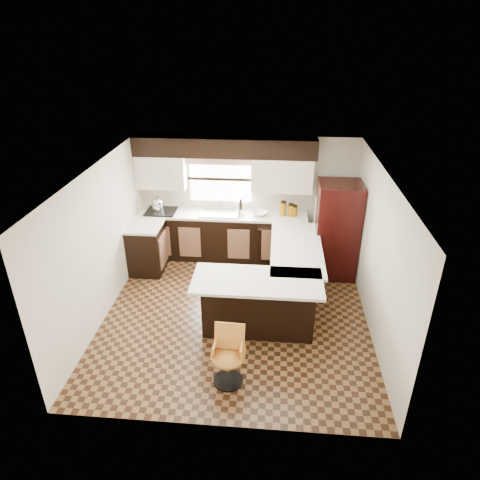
# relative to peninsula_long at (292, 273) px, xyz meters

# --- Properties ---
(floor) EXTENTS (4.40, 4.40, 0.00)m
(floor) POSITION_rel_peninsula_long_xyz_m (-0.90, -0.62, -0.45)
(floor) COLOR #49301A
(floor) RESTS_ON ground
(ceiling) EXTENTS (4.40, 4.40, 0.00)m
(ceiling) POSITION_rel_peninsula_long_xyz_m (-0.90, -0.62, 1.95)
(ceiling) COLOR silver
(ceiling) RESTS_ON wall_back
(wall_back) EXTENTS (4.40, 0.00, 4.40)m
(wall_back) POSITION_rel_peninsula_long_xyz_m (-0.90, 1.58, 0.75)
(wall_back) COLOR beige
(wall_back) RESTS_ON floor
(wall_front) EXTENTS (4.40, 0.00, 4.40)m
(wall_front) POSITION_rel_peninsula_long_xyz_m (-0.90, -2.83, 0.75)
(wall_front) COLOR beige
(wall_front) RESTS_ON floor
(wall_left) EXTENTS (0.00, 4.40, 4.40)m
(wall_left) POSITION_rel_peninsula_long_xyz_m (-3.00, -0.62, 0.75)
(wall_left) COLOR beige
(wall_left) RESTS_ON floor
(wall_right) EXTENTS (0.00, 4.40, 4.40)m
(wall_right) POSITION_rel_peninsula_long_xyz_m (1.20, -0.62, 0.75)
(wall_right) COLOR beige
(wall_right) RESTS_ON floor
(base_cab_back) EXTENTS (3.30, 0.60, 0.90)m
(base_cab_back) POSITION_rel_peninsula_long_xyz_m (-1.35, 1.28, 0.00)
(base_cab_back) COLOR black
(base_cab_back) RESTS_ON floor
(base_cab_left) EXTENTS (0.60, 0.70, 0.90)m
(base_cab_left) POSITION_rel_peninsula_long_xyz_m (-2.70, 0.62, 0.00)
(base_cab_left) COLOR black
(base_cab_left) RESTS_ON floor
(counter_back) EXTENTS (3.30, 0.60, 0.04)m
(counter_back) POSITION_rel_peninsula_long_xyz_m (-1.35, 1.28, 0.47)
(counter_back) COLOR silver
(counter_back) RESTS_ON base_cab_back
(counter_left) EXTENTS (0.60, 0.70, 0.04)m
(counter_left) POSITION_rel_peninsula_long_xyz_m (-2.70, 0.62, 0.47)
(counter_left) COLOR silver
(counter_left) RESTS_ON base_cab_left
(soffit) EXTENTS (3.40, 0.35, 0.36)m
(soffit) POSITION_rel_peninsula_long_xyz_m (-1.30, 1.40, 1.77)
(soffit) COLOR black
(soffit) RESTS_ON wall_back
(upper_cab_left) EXTENTS (0.94, 0.35, 0.64)m
(upper_cab_left) POSITION_rel_peninsula_long_xyz_m (-2.52, 1.40, 1.27)
(upper_cab_left) COLOR beige
(upper_cab_left) RESTS_ON wall_back
(upper_cab_right) EXTENTS (1.14, 0.35, 0.64)m
(upper_cab_right) POSITION_rel_peninsula_long_xyz_m (-0.22, 1.40, 1.27)
(upper_cab_right) COLOR beige
(upper_cab_right) RESTS_ON wall_back
(window_pane) EXTENTS (1.20, 0.02, 0.90)m
(window_pane) POSITION_rel_peninsula_long_xyz_m (-1.40, 1.56, 1.10)
(window_pane) COLOR white
(window_pane) RESTS_ON wall_back
(valance) EXTENTS (1.30, 0.06, 0.18)m
(valance) POSITION_rel_peninsula_long_xyz_m (-1.40, 1.52, 1.49)
(valance) COLOR #D19B93
(valance) RESTS_ON wall_back
(sink) EXTENTS (0.75, 0.45, 0.03)m
(sink) POSITION_rel_peninsula_long_xyz_m (-1.40, 1.25, 0.51)
(sink) COLOR #B2B2B7
(sink) RESTS_ON counter_back
(dishwasher) EXTENTS (0.58, 0.03, 0.78)m
(dishwasher) POSITION_rel_peninsula_long_xyz_m (-0.35, 0.99, -0.02)
(dishwasher) COLOR black
(dishwasher) RESTS_ON floor
(cooktop) EXTENTS (0.58, 0.50, 0.02)m
(cooktop) POSITION_rel_peninsula_long_xyz_m (-2.55, 1.25, 0.51)
(cooktop) COLOR black
(cooktop) RESTS_ON counter_back
(peninsula_long) EXTENTS (0.60, 1.95, 0.90)m
(peninsula_long) POSITION_rel_peninsula_long_xyz_m (0.00, 0.00, 0.00)
(peninsula_long) COLOR black
(peninsula_long) RESTS_ON floor
(peninsula_return) EXTENTS (1.65, 0.60, 0.90)m
(peninsula_return) POSITION_rel_peninsula_long_xyz_m (-0.53, -0.97, 0.00)
(peninsula_return) COLOR black
(peninsula_return) RESTS_ON floor
(counter_pen_long) EXTENTS (0.84, 1.95, 0.04)m
(counter_pen_long) POSITION_rel_peninsula_long_xyz_m (0.05, 0.00, 0.47)
(counter_pen_long) COLOR silver
(counter_pen_long) RESTS_ON peninsula_long
(counter_pen_return) EXTENTS (1.89, 0.84, 0.04)m
(counter_pen_return) POSITION_rel_peninsula_long_xyz_m (-0.55, -1.06, 0.47)
(counter_pen_return) COLOR silver
(counter_pen_return) RESTS_ON peninsula_return
(refrigerator) EXTENTS (0.76, 0.73, 1.78)m
(refrigerator) POSITION_rel_peninsula_long_xyz_m (0.80, 0.83, 0.44)
(refrigerator) COLOR black
(refrigerator) RESTS_ON floor
(bar_chair) EXTENTS (0.45, 0.45, 0.81)m
(bar_chair) POSITION_rel_peninsula_long_xyz_m (-0.86, -2.11, -0.04)
(bar_chair) COLOR orange
(bar_chair) RESTS_ON floor
(kettle) EXTENTS (0.22, 0.22, 0.29)m
(kettle) POSITION_rel_peninsula_long_xyz_m (-2.60, 1.26, 0.67)
(kettle) COLOR silver
(kettle) RESTS_ON cooktop
(percolator) EXTENTS (0.13, 0.13, 0.28)m
(percolator) POSITION_rel_peninsula_long_xyz_m (-0.99, 1.28, 0.63)
(percolator) COLOR silver
(percolator) RESTS_ON counter_back
(mixing_bowl) EXTENTS (0.35, 0.35, 0.07)m
(mixing_bowl) POSITION_rel_peninsula_long_xyz_m (-0.62, 1.28, 0.53)
(mixing_bowl) COLOR white
(mixing_bowl) RESTS_ON counter_back
(canister_large) EXTENTS (0.13, 0.13, 0.26)m
(canister_large) POSITION_rel_peninsula_long_xyz_m (-0.17, 1.30, 0.62)
(canister_large) COLOR #8E6004
(canister_large) RESTS_ON counter_back
(canister_med) EXTENTS (0.13, 0.13, 0.21)m
(canister_med) POSITION_rel_peninsula_long_xyz_m (-0.02, 1.30, 0.60)
(canister_med) COLOR #8E6004
(canister_med) RESTS_ON counter_back
(canister_small) EXTENTS (0.12, 0.12, 0.19)m
(canister_small) POSITION_rel_peninsula_long_xyz_m (0.04, 1.30, 0.59)
(canister_small) COLOR #8E6004
(canister_small) RESTS_ON counter_back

